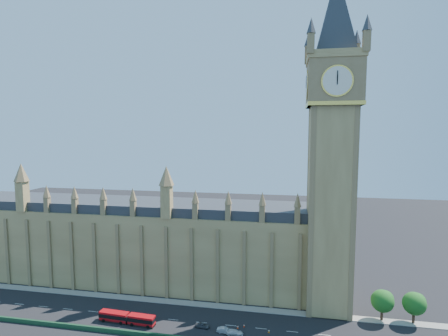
% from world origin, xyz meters
% --- Properties ---
extents(ground, '(400.00, 400.00, 0.00)m').
position_xyz_m(ground, '(0.00, 0.00, 0.00)').
color(ground, black).
rests_on(ground, ground).
extents(palace_westminster, '(120.00, 20.00, 28.00)m').
position_xyz_m(palace_westminster, '(-25.00, 22.00, 13.86)').
color(palace_westminster, olive).
rests_on(palace_westminster, ground).
extents(elizabeth_tower, '(20.59, 20.59, 105.00)m').
position_xyz_m(elizabeth_tower, '(38.00, 13.99, 54.56)').
color(elizabeth_tower, olive).
rests_on(elizabeth_tower, ground).
extents(kerb_north, '(160.00, 3.00, 0.16)m').
position_xyz_m(kerb_north, '(0.00, 9.50, 0.08)').
color(kerb_north, gray).
rests_on(kerb_north, ground).
extents(tree_east_near, '(6.00, 6.00, 8.50)m').
position_xyz_m(tree_east_near, '(52.22, 10.08, 5.64)').
color(tree_east_near, '#382619').
rests_on(tree_east_near, ground).
extents(tree_east_far, '(6.00, 6.00, 8.50)m').
position_xyz_m(tree_east_far, '(60.22, 10.08, 5.64)').
color(tree_east_far, '#382619').
rests_on(tree_east_far, ground).
extents(red_bus, '(15.86, 3.28, 2.68)m').
position_xyz_m(red_bus, '(-15.62, -3.91, 1.41)').
color(red_bus, '#AE0B11').
rests_on(red_bus, ground).
extents(car_grey, '(3.89, 1.85, 1.29)m').
position_xyz_m(car_grey, '(4.83, -2.39, 0.64)').
color(car_grey, '#404248').
rests_on(car_grey, ground).
extents(car_silver, '(4.21, 1.61, 1.37)m').
position_xyz_m(car_silver, '(11.08, -3.67, 0.68)').
color(car_silver, '#A2A5AA').
rests_on(car_silver, ground).
extents(car_white, '(4.43, 1.94, 1.27)m').
position_xyz_m(car_white, '(13.64, -4.08, 0.63)').
color(car_white, silver).
rests_on(car_white, ground).
extents(cone_a, '(0.63, 0.63, 0.80)m').
position_xyz_m(cone_a, '(14.00, -2.97, 0.40)').
color(cone_a, black).
rests_on(cone_a, ground).
extents(cone_b, '(0.61, 0.61, 0.76)m').
position_xyz_m(cone_b, '(14.00, -1.11, 0.37)').
color(cone_b, black).
rests_on(cone_b, ground).
extents(cone_c, '(0.58, 0.58, 0.73)m').
position_xyz_m(cone_c, '(15.52, -0.11, 0.36)').
color(cone_c, black).
rests_on(cone_c, ground).
extents(cone_d, '(0.61, 0.61, 0.79)m').
position_xyz_m(cone_d, '(22.11, -1.54, 0.39)').
color(cone_d, black).
rests_on(cone_d, ground).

